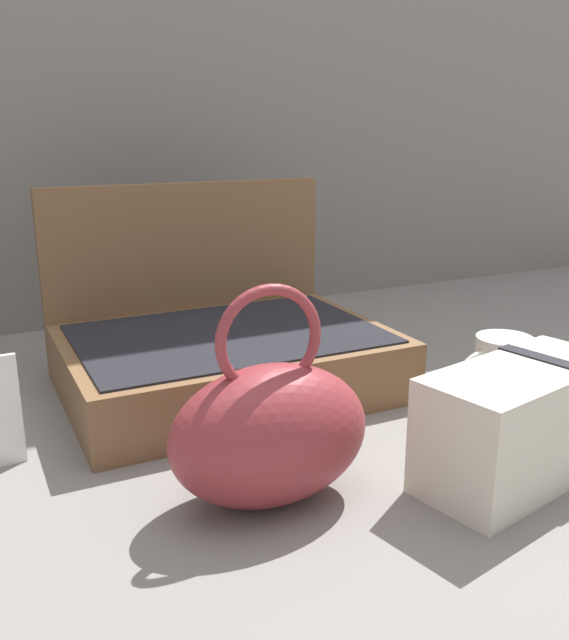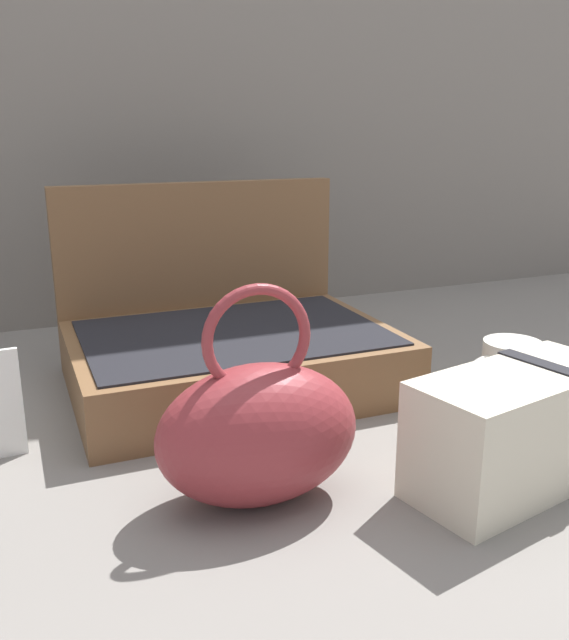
{
  "view_description": "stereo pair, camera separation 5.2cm",
  "coord_description": "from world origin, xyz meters",
  "px_view_note": "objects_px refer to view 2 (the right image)",
  "views": [
    {
      "loc": [
        -0.37,
        -0.73,
        0.37
      ],
      "look_at": [
        -0.02,
        -0.02,
        0.14
      ],
      "focal_mm": 38.16,
      "sensor_mm": 36.0,
      "label": 1
    },
    {
      "loc": [
        -0.32,
        -0.75,
        0.37
      ],
      "look_at": [
        -0.02,
        -0.02,
        0.14
      ],
      "focal_mm": 38.16,
      "sensor_mm": 36.0,
      "label": 2
    }
  ],
  "objects_px": {
    "open_suitcase": "(227,342)",
    "cream_toiletry_bag": "(518,429)",
    "coffee_mug": "(508,375)",
    "teal_pouch_handbag": "(258,431)"
  },
  "relations": [
    {
      "from": "teal_pouch_handbag",
      "to": "open_suitcase",
      "type": "bearing_deg",
      "value": 77.64
    },
    {
      "from": "open_suitcase",
      "to": "teal_pouch_handbag",
      "type": "relative_size",
      "value": 1.98
    },
    {
      "from": "cream_toiletry_bag",
      "to": "coffee_mug",
      "type": "distance_m",
      "value": 0.21
    },
    {
      "from": "teal_pouch_handbag",
      "to": "coffee_mug",
      "type": "relative_size",
      "value": 1.99
    },
    {
      "from": "open_suitcase",
      "to": "teal_pouch_handbag",
      "type": "xyz_separation_m",
      "value": [
        -0.07,
        -0.33,
        0.01
      ]
    },
    {
      "from": "open_suitcase",
      "to": "cream_toiletry_bag",
      "type": "relative_size",
      "value": 1.77
    },
    {
      "from": "teal_pouch_handbag",
      "to": "cream_toiletry_bag",
      "type": "relative_size",
      "value": 0.89
    },
    {
      "from": "open_suitcase",
      "to": "cream_toiletry_bag",
      "type": "xyz_separation_m",
      "value": [
        0.19,
        -0.4,
        -0.0
      ]
    },
    {
      "from": "open_suitcase",
      "to": "coffee_mug",
      "type": "xyz_separation_m",
      "value": [
        0.32,
        -0.23,
        -0.02
      ]
    },
    {
      "from": "teal_pouch_handbag",
      "to": "coffee_mug",
      "type": "xyz_separation_m",
      "value": [
        0.39,
        0.09,
        -0.03
      ]
    }
  ]
}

